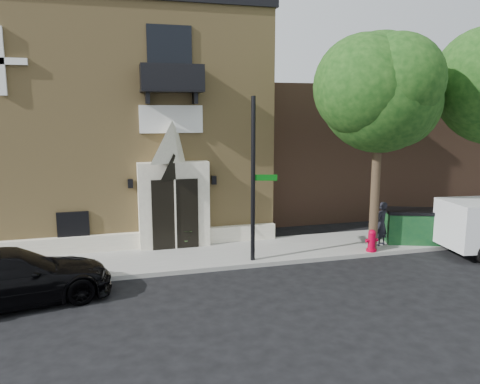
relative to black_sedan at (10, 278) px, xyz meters
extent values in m
plane|color=black|center=(5.96, 1.10, -0.77)|extent=(120.00, 120.00, 0.00)
cube|color=gray|center=(6.96, 2.60, -0.69)|extent=(42.00, 3.00, 0.15)
cube|color=#A8884F|center=(2.96, 9.10, 3.73)|extent=(12.00, 10.00, 9.00)
cube|color=black|center=(2.96, 9.10, 8.38)|extent=(12.20, 10.20, 0.30)
cube|color=white|center=(2.96, 3.98, -0.32)|extent=(12.00, 0.30, 0.60)
cube|color=white|center=(4.96, 3.85, 0.98)|extent=(2.60, 0.55, 3.20)
pyramid|color=white|center=(4.96, 3.85, 3.33)|extent=(2.60, 0.55, 1.50)
cube|color=black|center=(4.96, 3.56, 0.68)|extent=(1.70, 0.06, 2.60)
cube|color=white|center=(4.96, 3.52, 0.68)|extent=(0.06, 0.04, 2.60)
cube|color=white|center=(4.96, 4.04, 4.13)|extent=(2.30, 0.10, 1.00)
cube|color=black|center=(4.96, 3.65, 5.13)|extent=(2.20, 0.90, 0.10)
cube|color=black|center=(4.96, 3.22, 5.58)|extent=(2.20, 0.06, 0.90)
cube|color=black|center=(3.91, 3.65, 5.58)|extent=(0.06, 0.90, 0.90)
cube|color=black|center=(6.01, 3.65, 5.58)|extent=(0.06, 0.90, 0.90)
cube|color=black|center=(4.96, 4.07, 6.33)|extent=(1.60, 0.08, 2.20)
cube|color=white|center=(-0.54, 4.02, 6.03)|extent=(0.22, 0.14, 2.20)
cube|color=white|center=(-0.54, 4.02, 6.03)|extent=(1.60, 0.14, 0.22)
cube|color=black|center=(1.36, 4.05, 0.38)|extent=(1.10, 0.10, 1.00)
cube|color=#C7631F|center=(1.36, 4.08, 0.38)|extent=(0.85, 0.06, 0.75)
cube|color=black|center=(3.41, 3.98, 1.83)|extent=(0.18, 0.18, 0.32)
cube|color=black|center=(6.51, 3.98, 1.83)|extent=(0.18, 0.18, 0.32)
cube|color=brown|center=(17.96, 10.10, 2.43)|extent=(18.00, 8.00, 6.40)
cylinder|color=#38281C|center=(11.96, 1.55, 1.48)|extent=(0.32, 0.32, 4.20)
sphere|color=#12380F|center=(11.96, 1.55, 5.05)|extent=(4.20, 4.20, 4.20)
sphere|color=#12380F|center=(12.76, 1.85, 4.75)|extent=(3.36, 3.36, 3.36)
sphere|color=#12380F|center=(11.26, 1.35, 5.25)|extent=(3.57, 3.57, 3.57)
sphere|color=#12380F|center=(12.16, 0.85, 5.45)|extent=(3.15, 3.15, 3.15)
imported|color=black|center=(0.00, 0.00, 0.00)|extent=(5.62, 3.26, 1.53)
cylinder|color=black|center=(15.23, 1.21, -0.39)|extent=(0.77, 0.32, 0.75)
cylinder|color=black|center=(7.30, 1.50, 2.15)|extent=(0.15, 0.15, 5.53)
cube|color=#054D0C|center=(7.70, 1.38, 2.24)|extent=(0.76, 0.27, 0.20)
cube|color=#054D0C|center=(7.43, 1.90, 2.47)|extent=(0.27, 0.76, 0.20)
cylinder|color=#A40021|center=(11.77, 1.30, -0.57)|extent=(0.37, 0.37, 0.08)
cylinder|color=#A40021|center=(11.77, 1.30, -0.25)|extent=(0.27, 0.27, 0.56)
sphere|color=#A40021|center=(11.77, 1.30, 0.06)|extent=(0.27, 0.27, 0.27)
cylinder|color=#A40021|center=(11.77, 1.30, -0.21)|extent=(0.46, 0.12, 0.12)
cube|color=#0F391D|center=(13.90, 1.98, -0.03)|extent=(2.18, 1.67, 1.18)
cube|color=black|center=(13.90, 1.98, 0.61)|extent=(2.25, 1.74, 0.13)
imported|color=#477434|center=(5.36, 3.72, -0.29)|extent=(0.68, 0.62, 0.65)
imported|color=black|center=(12.51, 1.90, 0.22)|extent=(0.73, 0.64, 1.68)
camera|label=1|loc=(2.74, -13.23, 4.42)|focal=35.00mm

